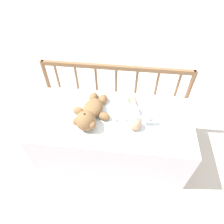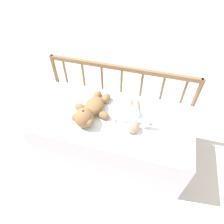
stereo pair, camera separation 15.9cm
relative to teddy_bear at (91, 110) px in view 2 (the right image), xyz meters
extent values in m
plane|color=silver|center=(0.17, 0.02, -0.58)|extent=(12.00, 12.00, 0.00)
cube|color=silver|center=(0.17, 0.02, -0.32)|extent=(1.32, 0.62, 0.52)
cylinder|color=brown|center=(-0.47, 0.35, -0.18)|extent=(0.04, 0.04, 0.80)
cylinder|color=brown|center=(0.81, 0.35, -0.18)|extent=(0.04, 0.04, 0.80)
cube|color=brown|center=(0.17, 0.35, 0.20)|extent=(1.29, 0.03, 0.04)
cylinder|color=brown|center=(-0.36, 0.35, 0.06)|extent=(0.02, 0.02, 0.24)
cylinder|color=brown|center=(-0.19, 0.35, 0.06)|extent=(0.02, 0.02, 0.24)
cylinder|color=brown|center=(-0.01, 0.35, 0.06)|extent=(0.02, 0.02, 0.24)
cylinder|color=brown|center=(0.17, 0.35, 0.06)|extent=(0.02, 0.02, 0.24)
cylinder|color=brown|center=(0.35, 0.35, 0.06)|extent=(0.02, 0.02, 0.24)
cylinder|color=brown|center=(0.53, 0.35, 0.06)|extent=(0.02, 0.02, 0.24)
cylinder|color=brown|center=(0.71, 0.35, 0.06)|extent=(0.02, 0.02, 0.24)
cube|color=white|center=(0.17, 0.05, -0.06)|extent=(0.85, 0.51, 0.01)
ellipsoid|color=olive|center=(0.01, 0.06, -0.01)|extent=(0.19, 0.23, 0.11)
sphere|color=olive|center=(-0.02, -0.10, 0.02)|extent=(0.16, 0.16, 0.16)
sphere|color=tan|center=(-0.02, -0.10, 0.06)|extent=(0.07, 0.07, 0.07)
sphere|color=black|center=(-0.02, -0.10, 0.09)|extent=(0.02, 0.02, 0.02)
sphere|color=olive|center=(0.04, -0.14, 0.02)|extent=(0.06, 0.06, 0.06)
sphere|color=olive|center=(-0.08, -0.12, 0.02)|extent=(0.06, 0.06, 0.06)
ellipsoid|color=olive|center=(0.11, 0.00, -0.03)|extent=(0.10, 0.08, 0.07)
ellipsoid|color=olive|center=(-0.11, 0.03, -0.03)|extent=(0.10, 0.08, 0.07)
ellipsoid|color=olive|center=(0.07, 0.19, -0.02)|extent=(0.09, 0.11, 0.08)
ellipsoid|color=olive|center=(-0.01, 0.20, -0.02)|extent=(0.09, 0.11, 0.08)
ellipsoid|color=white|center=(0.34, 0.06, -0.02)|extent=(0.14, 0.20, 0.09)
sphere|color=tan|center=(0.36, -0.06, -0.01)|extent=(0.10, 0.10, 0.10)
ellipsoid|color=white|center=(0.45, -0.02, 0.02)|extent=(0.14, 0.06, 0.04)
ellipsoid|color=white|center=(0.25, 0.00, -0.04)|extent=(0.14, 0.06, 0.04)
sphere|color=tan|center=(0.48, 0.03, -0.04)|extent=(0.03, 0.03, 0.03)
sphere|color=tan|center=(0.21, -0.01, -0.04)|extent=(0.03, 0.03, 0.03)
ellipsoid|color=tan|center=(0.35, 0.18, -0.04)|extent=(0.07, 0.14, 0.05)
ellipsoid|color=tan|center=(0.29, 0.17, -0.04)|extent=(0.07, 0.14, 0.05)
sphere|color=tan|center=(0.34, 0.25, -0.04)|extent=(0.04, 0.04, 0.04)
sphere|color=tan|center=(0.28, 0.24, -0.04)|extent=(0.04, 0.04, 0.04)
camera|label=1|loc=(0.29, -1.03, 1.18)|focal=32.00mm
camera|label=2|loc=(0.45, -1.00, 1.18)|focal=32.00mm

